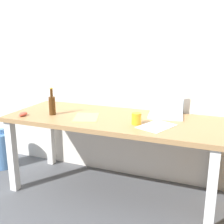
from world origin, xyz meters
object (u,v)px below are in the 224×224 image
(laptop_right, at_px, (166,111))
(beer_bottle, at_px, (52,105))
(coffee_mug, at_px, (136,119))
(computer_mouse, at_px, (23,114))
(desk, at_px, (112,127))
(water_cooler_jug, at_px, (2,150))

(laptop_right, bearing_deg, beer_bottle, -161.04)
(beer_bottle, bearing_deg, coffee_mug, -0.11)
(beer_bottle, distance_m, computer_mouse, 0.27)
(laptop_right, bearing_deg, computer_mouse, -158.59)
(desk, relative_size, computer_mouse, 18.91)
(desk, xyz_separation_m, water_cooler_jug, (-1.36, 0.04, -0.44))
(desk, bearing_deg, computer_mouse, -162.04)
(desk, xyz_separation_m, coffee_mug, (0.26, -0.12, 0.14))
(beer_bottle, height_order, coffee_mug, beer_bottle)
(computer_mouse, height_order, water_cooler_jug, computer_mouse)
(desk, distance_m, computer_mouse, 0.82)
(desk, distance_m, beer_bottle, 0.59)
(desk, bearing_deg, water_cooler_jug, 178.11)
(beer_bottle, height_order, water_cooler_jug, beer_bottle)
(desk, height_order, laptop_right, laptop_right)
(computer_mouse, xyz_separation_m, coffee_mug, (1.03, 0.13, 0.03))
(laptop_right, bearing_deg, desk, -152.87)
(desk, relative_size, water_cooler_jug, 4.22)
(computer_mouse, relative_size, coffee_mug, 1.05)
(coffee_mug, distance_m, water_cooler_jug, 1.73)
(desk, bearing_deg, laptop_right, 27.13)
(computer_mouse, height_order, coffee_mug, coffee_mug)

